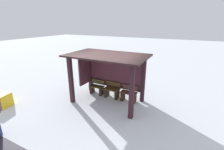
% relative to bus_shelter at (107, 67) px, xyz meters
% --- Properties ---
extents(ground_plane, '(60.00, 60.00, 0.00)m').
position_rel_bus_shelter_xyz_m(ground_plane, '(0.12, -0.24, -1.59)').
color(ground_plane, white).
extents(bus_shelter, '(3.36, 2.03, 2.19)m').
position_rel_bus_shelter_xyz_m(bus_shelter, '(0.00, 0.00, 0.00)').
color(bus_shelter, '#361D24').
rests_on(bus_shelter, ground).
extents(bench_left_inside, '(0.75, 0.35, 0.72)m').
position_rel_bus_shelter_xyz_m(bench_left_inside, '(-0.73, 0.23, -1.28)').
color(bench_left_inside, '#433C1B').
rests_on(bench_left_inside, ground).
extents(bench_center_inside, '(0.75, 0.42, 0.74)m').
position_rel_bus_shelter_xyz_m(bench_center_inside, '(0.12, 0.23, -1.27)').
color(bench_center_inside, '#503B18').
rests_on(bench_center_inside, ground).
extents(bench_right_inside, '(0.75, 0.39, 0.74)m').
position_rel_bus_shelter_xyz_m(bench_right_inside, '(0.97, 0.23, -1.28)').
color(bench_right_inside, brown).
rests_on(bench_right_inside, ground).
extents(grit_bin, '(0.80, 0.69, 0.58)m').
position_rel_bus_shelter_xyz_m(grit_bin, '(-3.78, -2.66, -1.30)').
color(grit_bin, yellow).
rests_on(grit_bin, ground).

